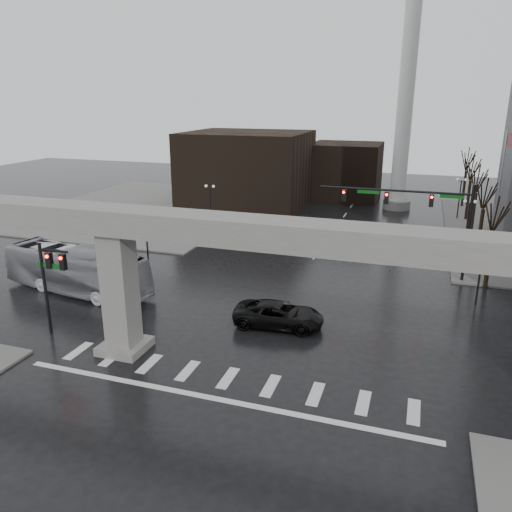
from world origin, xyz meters
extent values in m
plane|color=black|center=(0.00, 0.00, 0.00)|extent=(160.00, 160.00, 0.00)
cube|color=#63605E|center=(-26.00, 36.00, 0.07)|extent=(28.00, 36.00, 0.15)
cube|color=gray|center=(0.00, 0.00, 8.00)|extent=(48.00, 2.20, 1.40)
cube|color=gray|center=(-7.00, 0.00, 3.65)|extent=(1.60, 1.60, 7.30)
cube|color=gray|center=(-7.00, 0.00, 0.25)|extent=(2.60, 2.60, 0.50)
cube|color=black|center=(-14.00, 42.00, 5.00)|extent=(16.00, 14.00, 10.00)
cube|color=black|center=(-2.00, 52.00, 4.00)|extent=(10.00, 10.00, 8.00)
cylinder|color=white|center=(6.00, 46.00, 15.00)|extent=(2.00, 2.00, 30.00)
cylinder|color=gray|center=(6.00, 46.00, 0.60)|extent=(3.60, 3.60, 1.20)
cylinder|color=black|center=(12.80, 18.80, 4.00)|extent=(0.24, 0.24, 8.00)
cylinder|color=black|center=(6.80, 18.80, 7.20)|extent=(12.00, 0.18, 0.18)
cube|color=black|center=(9.80, 18.80, 6.55)|extent=(0.35, 0.30, 1.00)
cube|color=black|center=(6.30, 18.80, 6.55)|extent=(0.35, 0.30, 1.00)
cube|color=black|center=(2.80, 18.80, 6.55)|extent=(0.35, 0.30, 1.00)
sphere|color=#FF0C05|center=(9.80, 18.62, 6.85)|extent=(0.20, 0.20, 0.20)
cube|color=#0B5314|center=(11.30, 18.80, 7.00)|extent=(1.80, 0.05, 0.35)
cube|color=#0B5314|center=(4.80, 18.80, 7.00)|extent=(1.80, 0.05, 0.35)
cylinder|color=black|center=(-12.80, 0.50, 3.00)|extent=(0.20, 0.20, 6.00)
cylinder|color=black|center=(-11.80, 0.50, 5.60)|extent=(2.00, 0.14, 0.14)
cube|color=black|center=(-12.20, 0.50, 4.95)|extent=(0.35, 0.30, 1.00)
cube|color=black|center=(-11.20, 0.50, 4.95)|extent=(0.35, 0.30, 1.00)
cube|color=#0B5314|center=(-12.30, 0.50, 4.60)|extent=(1.60, 0.05, 0.30)
cylinder|color=silver|center=(15.00, 22.00, 6.00)|extent=(0.12, 0.12, 12.00)
cylinder|color=black|center=(13.50, 14.00, 2.40)|extent=(0.14, 0.14, 4.80)
cube|color=black|center=(13.50, 14.00, 4.75)|extent=(0.90, 0.06, 0.06)
sphere|color=silver|center=(13.05, 14.00, 4.95)|extent=(0.32, 0.32, 0.32)
sphere|color=silver|center=(13.95, 14.00, 4.95)|extent=(0.32, 0.32, 0.32)
cylinder|color=black|center=(13.50, 28.00, 2.40)|extent=(0.14, 0.14, 4.80)
cube|color=black|center=(13.50, 28.00, 4.75)|extent=(0.90, 0.06, 0.06)
sphere|color=silver|center=(13.05, 28.00, 4.95)|extent=(0.32, 0.32, 0.32)
sphere|color=silver|center=(13.95, 28.00, 4.95)|extent=(0.32, 0.32, 0.32)
cylinder|color=black|center=(13.50, 42.00, 2.40)|extent=(0.14, 0.14, 4.80)
cube|color=black|center=(13.50, 42.00, 4.75)|extent=(0.90, 0.06, 0.06)
sphere|color=silver|center=(13.05, 42.00, 4.95)|extent=(0.32, 0.32, 0.32)
sphere|color=silver|center=(13.95, 42.00, 4.95)|extent=(0.32, 0.32, 0.32)
cylinder|color=black|center=(-13.50, 14.00, 2.40)|extent=(0.14, 0.14, 4.80)
cube|color=black|center=(-13.50, 14.00, 4.75)|extent=(0.90, 0.06, 0.06)
sphere|color=silver|center=(-13.95, 14.00, 4.95)|extent=(0.32, 0.32, 0.32)
sphere|color=silver|center=(-13.05, 14.00, 4.95)|extent=(0.32, 0.32, 0.32)
cylinder|color=black|center=(-13.50, 28.00, 2.40)|extent=(0.14, 0.14, 4.80)
cube|color=black|center=(-13.50, 28.00, 4.75)|extent=(0.90, 0.06, 0.06)
sphere|color=silver|center=(-13.95, 28.00, 4.95)|extent=(0.32, 0.32, 0.32)
sphere|color=silver|center=(-13.05, 28.00, 4.95)|extent=(0.32, 0.32, 0.32)
cylinder|color=black|center=(-13.50, 42.00, 2.40)|extent=(0.14, 0.14, 4.80)
cube|color=black|center=(-13.50, 42.00, 4.75)|extent=(0.90, 0.06, 0.06)
sphere|color=silver|center=(-13.95, 42.00, 4.95)|extent=(0.32, 0.32, 0.32)
sphere|color=silver|center=(-13.05, 42.00, 4.95)|extent=(0.32, 0.32, 0.32)
cylinder|color=black|center=(14.50, 18.00, 2.27)|extent=(0.34, 0.34, 4.55)
cylinder|color=black|center=(14.50, 18.00, 6.01)|extent=(0.12, 1.52, 2.98)
cylinder|color=black|center=(15.00, 18.25, 5.78)|extent=(0.83, 1.14, 2.51)
cylinder|color=black|center=(14.50, 26.00, 2.33)|extent=(0.34, 0.34, 4.66)
cylinder|color=black|center=(14.50, 26.00, 6.15)|extent=(0.12, 1.55, 3.05)
cylinder|color=black|center=(15.00, 26.25, 5.91)|extent=(0.85, 1.16, 2.57)
cylinder|color=black|center=(14.50, 34.00, 2.38)|extent=(0.34, 0.34, 4.76)
cylinder|color=black|center=(14.50, 34.00, 6.29)|extent=(0.12, 1.59, 3.11)
cylinder|color=black|center=(15.00, 34.25, 6.05)|extent=(0.86, 1.18, 2.62)
cylinder|color=black|center=(14.50, 42.00, 2.43)|extent=(0.34, 0.34, 4.87)
cylinder|color=black|center=(14.50, 42.00, 6.43)|extent=(0.12, 1.62, 3.18)
cylinder|color=black|center=(15.00, 42.25, 6.18)|extent=(0.88, 1.20, 2.68)
cylinder|color=black|center=(14.50, 50.00, 2.48)|extent=(0.34, 0.34, 4.97)
cylinder|color=black|center=(14.50, 50.00, 6.57)|extent=(0.12, 1.65, 3.25)
cylinder|color=black|center=(15.00, 50.25, 6.31)|extent=(0.89, 1.23, 2.74)
imported|color=black|center=(0.82, 6.03, 0.82)|extent=(6.12, 3.23, 1.64)
imported|color=#BBBABF|center=(-15.66, 7.04, 1.78)|extent=(13.09, 5.10, 3.56)
imported|color=black|center=(-2.28, 25.64, 0.76)|extent=(2.22, 4.62, 1.52)
camera|label=1|loc=(8.87, -22.91, 14.45)|focal=35.00mm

